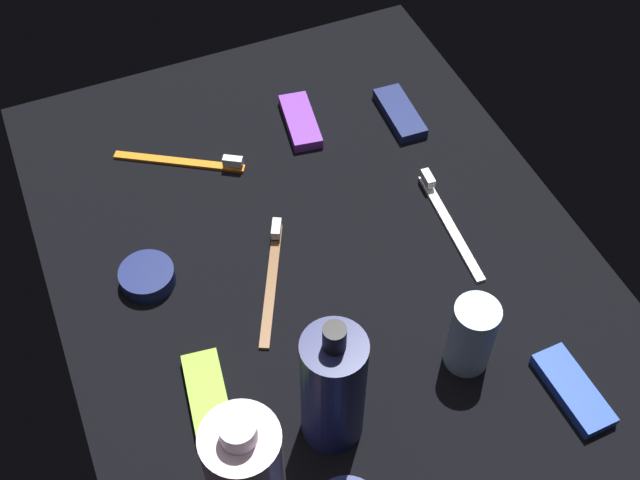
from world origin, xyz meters
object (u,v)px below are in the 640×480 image
(bodywash_bottle, at_px, (246,476))
(toothbrush_orange, at_px, (187,161))
(deodorant_stick, at_px, (471,335))
(toothbrush_white, at_px, (447,218))
(snack_bar_blue, at_px, (573,390))
(snack_bar_navy, at_px, (400,113))
(toothbrush_brown, at_px, (272,274))
(snack_bar_lime, at_px, (208,396))
(cream_tin_right, at_px, (147,277))
(snack_bar_purple, at_px, (300,121))
(lotion_bottle, at_px, (333,388))

(bodywash_bottle, bearing_deg, toothbrush_orange, 170.43)
(deodorant_stick, distance_m, toothbrush_white, 0.20)
(bodywash_bottle, xyz_separation_m, snack_bar_blue, (0.01, 0.36, -0.08))
(deodorant_stick, height_order, snack_bar_navy, deodorant_stick)
(toothbrush_brown, xyz_separation_m, snack_bar_lime, (0.12, -0.12, 0.00))
(toothbrush_brown, relative_size, toothbrush_orange, 1.04)
(toothbrush_brown, bearing_deg, cream_tin_right, -110.33)
(bodywash_bottle, height_order, toothbrush_brown, bodywash_bottle)
(toothbrush_orange, relative_size, snack_bar_navy, 1.54)
(toothbrush_orange, bearing_deg, toothbrush_white, 50.61)
(snack_bar_purple, xyz_separation_m, cream_tin_right, (0.18, -0.27, 0.00))
(toothbrush_white, relative_size, snack_bar_navy, 1.73)
(toothbrush_orange, xyz_separation_m, snack_bar_purple, (-0.01, 0.17, 0.00))
(toothbrush_orange, height_order, snack_bar_lime, toothbrush_orange)
(cream_tin_right, bearing_deg, toothbrush_brown, 69.67)
(toothbrush_orange, distance_m, snack_bar_lime, 0.36)
(snack_bar_navy, height_order, snack_bar_blue, same)
(snack_bar_navy, relative_size, snack_bar_lime, 1.00)
(bodywash_bottle, xyz_separation_m, toothbrush_orange, (-0.48, 0.08, -0.08))
(deodorant_stick, xyz_separation_m, cream_tin_right, (-0.24, -0.30, -0.04))
(bodywash_bottle, bearing_deg, snack_bar_navy, 139.37)
(lotion_bottle, height_order, snack_bar_lime, lotion_bottle)
(snack_bar_purple, distance_m, snack_bar_navy, 0.14)
(lotion_bottle, relative_size, cream_tin_right, 2.90)
(toothbrush_brown, bearing_deg, snack_bar_lime, -44.27)
(lotion_bottle, xyz_separation_m, snack_bar_blue, (0.07, 0.26, -0.08))
(toothbrush_orange, bearing_deg, snack_bar_lime, -13.53)
(toothbrush_white, xyz_separation_m, snack_bar_lime, (0.12, -0.36, 0.00))
(deodorant_stick, xyz_separation_m, snack_bar_lime, (-0.06, -0.28, -0.04))
(lotion_bottle, height_order, toothbrush_brown, lotion_bottle)
(snack_bar_blue, height_order, cream_tin_right, cream_tin_right)
(toothbrush_orange, height_order, snack_bar_purple, toothbrush_orange)
(bodywash_bottle, distance_m, snack_bar_lime, 0.15)
(snack_bar_navy, xyz_separation_m, cream_tin_right, (0.14, -0.41, 0.00))
(toothbrush_white, relative_size, cream_tin_right, 2.72)
(deodorant_stick, distance_m, snack_bar_blue, 0.13)
(toothbrush_white, height_order, snack_bar_purple, toothbrush_white)
(snack_bar_blue, distance_m, snack_bar_lime, 0.40)
(snack_bar_navy, distance_m, snack_bar_blue, 0.46)
(toothbrush_brown, xyz_separation_m, toothbrush_orange, (-0.22, -0.04, 0.00))
(snack_bar_lime, distance_m, cream_tin_right, 0.18)
(bodywash_bottle, bearing_deg, snack_bar_lime, -178.92)
(deodorant_stick, xyz_separation_m, snack_bar_navy, (-0.38, 0.11, -0.04))
(toothbrush_brown, bearing_deg, snack_bar_purple, 150.57)
(lotion_bottle, xyz_separation_m, toothbrush_orange, (-0.43, -0.03, -0.08))
(snack_bar_blue, bearing_deg, snack_bar_navy, 175.47)
(toothbrush_orange, bearing_deg, deodorant_stick, 25.75)
(cream_tin_right, bearing_deg, toothbrush_orange, 149.23)
(bodywash_bottle, xyz_separation_m, toothbrush_brown, (-0.26, 0.12, -0.08))
(deodorant_stick, bearing_deg, toothbrush_brown, -139.89)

